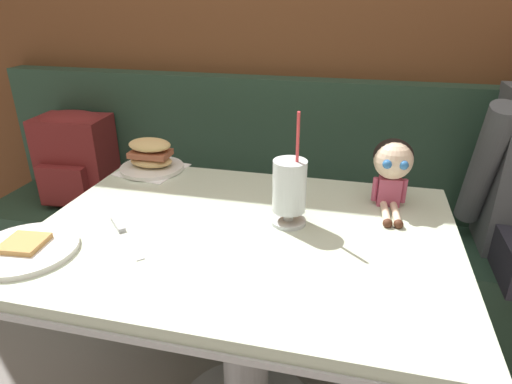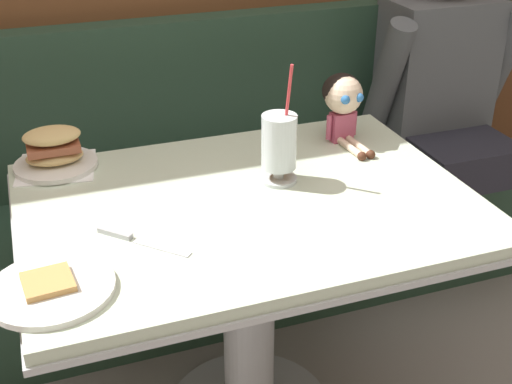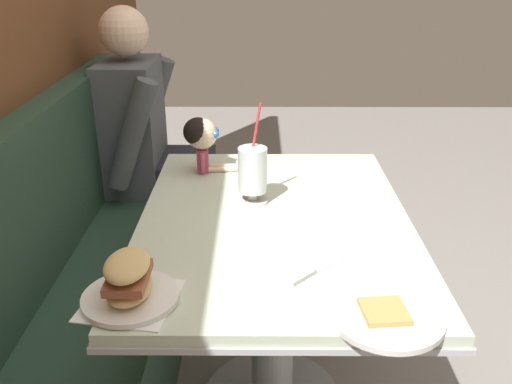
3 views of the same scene
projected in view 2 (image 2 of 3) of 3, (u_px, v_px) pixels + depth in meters
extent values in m
cube|color=#233D2D|center=(194.00, 251.00, 2.41)|extent=(2.60, 0.48, 0.45)
cube|color=#233D2D|center=(173.00, 100.00, 2.33)|extent=(2.60, 0.10, 0.55)
cube|color=beige|center=(248.00, 204.00, 1.68)|extent=(1.10, 0.80, 0.03)
cube|color=#B7BABF|center=(248.00, 212.00, 1.69)|extent=(1.11, 0.81, 0.02)
cylinder|color=#A5A8AD|center=(249.00, 319.00, 1.85)|extent=(0.14, 0.14, 0.65)
cylinder|color=white|center=(51.00, 289.00, 1.33)|extent=(0.25, 0.25, 0.01)
cube|color=tan|center=(48.00, 282.00, 1.33)|extent=(0.10, 0.10, 0.01)
cylinder|color=silver|center=(278.00, 179.00, 1.76)|extent=(0.10, 0.10, 0.01)
cylinder|color=silver|center=(279.00, 172.00, 1.75)|extent=(0.03, 0.03, 0.03)
cylinder|color=silver|center=(279.00, 142.00, 1.71)|extent=(0.09, 0.09, 0.14)
cylinder|color=brown|center=(279.00, 146.00, 1.71)|extent=(0.08, 0.08, 0.12)
cylinder|color=#DB383D|center=(287.00, 106.00, 1.66)|extent=(0.01, 0.04, 0.22)
cube|color=white|center=(56.00, 167.00, 1.83)|extent=(0.23, 0.23, 0.00)
cylinder|color=white|center=(56.00, 165.00, 1.82)|extent=(0.22, 0.22, 0.01)
ellipsoid|color=tan|center=(55.00, 156.00, 1.81)|extent=(0.15, 0.10, 0.04)
cube|color=#995138|center=(53.00, 147.00, 1.80)|extent=(0.14, 0.09, 0.02)
ellipsoid|color=tan|center=(52.00, 136.00, 1.78)|extent=(0.15, 0.10, 0.04)
cube|color=silver|center=(162.00, 248.00, 1.48)|extent=(0.11, 0.11, 0.00)
cube|color=#B2B5BA|center=(115.00, 233.00, 1.52)|extent=(0.07, 0.07, 0.01)
cube|color=#B74C6B|center=(341.00, 127.00, 1.97)|extent=(0.07, 0.04, 0.08)
sphere|color=beige|center=(343.00, 95.00, 1.92)|extent=(0.11, 0.11, 0.11)
ellipsoid|color=black|center=(341.00, 91.00, 1.93)|extent=(0.12, 0.11, 0.10)
sphere|color=#2D6BB2|center=(345.00, 100.00, 1.87)|extent=(0.03, 0.03, 0.03)
sphere|color=#2D6BB2|center=(359.00, 98.00, 1.89)|extent=(0.03, 0.03, 0.03)
cylinder|color=beige|center=(351.00, 148.00, 1.91)|extent=(0.03, 0.12, 0.02)
cylinder|color=beige|center=(359.00, 146.00, 1.92)|extent=(0.03, 0.12, 0.02)
sphere|color=#4C2819|center=(362.00, 156.00, 1.87)|extent=(0.03, 0.03, 0.03)
sphere|color=#4C2819|center=(371.00, 155.00, 1.88)|extent=(0.03, 0.03, 0.03)
cylinder|color=#B74C6B|center=(329.00, 127.00, 1.95)|extent=(0.02, 0.02, 0.07)
cylinder|color=#B74C6B|center=(354.00, 123.00, 1.98)|extent=(0.02, 0.02, 0.07)
cube|color=#4C5156|center=(434.00, 80.00, 2.46)|extent=(0.38, 0.24, 0.58)
cube|color=#23232D|center=(454.00, 155.00, 2.42)|extent=(0.34, 0.36, 0.14)
cylinder|color=#4C5156|center=(385.00, 84.00, 2.34)|extent=(0.09, 0.25, 0.48)
cylinder|color=#4C5156|center=(497.00, 70.00, 2.48)|extent=(0.09, 0.25, 0.48)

